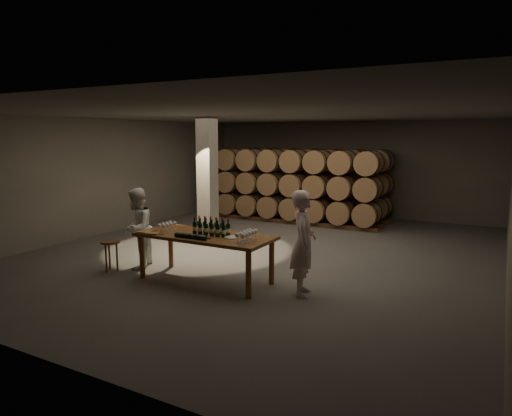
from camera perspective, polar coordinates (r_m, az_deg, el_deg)
The scene contains 15 objects.
room at distance 11.68m, azimuth -6.08°, elevation 3.43°, with size 12.00×12.00×12.00m.
tasting_table at distance 8.59m, azimuth -6.39°, elevation -3.98°, with size 2.60×1.10×0.90m.
barrel_stack_back at distance 15.73m, azimuth 6.97°, elevation 3.34°, with size 5.48×0.95×2.31m.
barrel_stack_front at distance 14.44m, azimuth 4.91°, elevation 2.88°, with size 5.48×0.95×2.31m.
bottle_cluster at distance 8.52m, azimuth -5.62°, elevation -2.57°, with size 0.73×0.23×0.32m.
lying_bottles at distance 8.25m, azimuth -8.13°, elevation -3.52°, with size 0.77×0.08×0.08m.
glass_cluster_left at distance 9.04m, azimuth -11.06°, elevation -2.04°, with size 0.19×0.41×0.16m.
glass_cluster_right at distance 7.99m, azimuth -1.18°, elevation -3.21°, with size 0.20×0.53×0.18m.
plate at distance 8.25m, azimuth -3.05°, elevation -3.68°, with size 0.27×0.27×0.02m, color white.
notebook_near at distance 8.76m, azimuth -12.81°, elevation -3.10°, with size 0.23×0.18×0.03m, color olive.
notebook_corner at distance 8.98m, azimuth -13.65°, elevation -2.86°, with size 0.24×0.31×0.03m, color olive.
pen at distance 8.66m, azimuth -11.73°, elevation -3.27°, with size 0.01×0.01×0.13m, color black.
stool at distance 9.70m, azimuth -17.75°, elevation -4.61°, with size 0.37×0.37×0.62m.
person_man at distance 7.84m, azimuth 5.93°, elevation -4.38°, with size 0.66×0.44×1.82m, color silver.
person_woman at distance 9.74m, azimuth -14.65°, elevation -2.46°, with size 0.81×0.63×1.67m, color white.
Camera 1 is at (4.84, -9.34, 2.70)m, focal length 32.00 mm.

